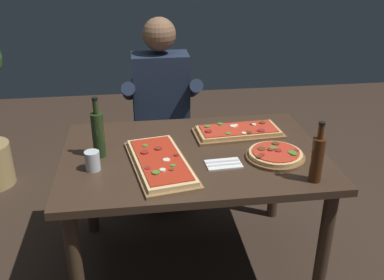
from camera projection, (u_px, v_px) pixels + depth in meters
The scene contains 11 objects.
ground_plane at pixel (193, 260), 2.63m from camera, with size 6.40×6.40×0.00m, color #38281E.
dining_table at pixel (193, 168), 2.36m from camera, with size 1.40×0.96×0.74m.
pizza_rectangular_front at pixel (238, 132), 2.52m from camera, with size 0.53×0.27×0.05m.
pizza_rectangular_left at pixel (160, 162), 2.17m from camera, with size 0.37×0.63×0.05m.
pizza_round_far at pixel (275, 155), 2.25m from camera, with size 0.31×0.31×0.05m.
wine_bottle_dark at pixel (98, 133), 2.23m from camera, with size 0.06×0.06×0.33m.
oil_bottle_amber at pixel (317, 158), 2.00m from camera, with size 0.06×0.06×0.30m.
tumbler_near_camera at pixel (92, 161), 2.13m from camera, with size 0.07×0.07×0.10m.
napkin_cutlery_set at pixel (224, 164), 2.19m from camera, with size 0.19×0.12×0.01m.
diner_chair at pixel (162, 132), 3.18m from camera, with size 0.44×0.44×0.87m.
seated_diner at pixel (162, 105), 2.96m from camera, with size 0.53×0.41×1.33m.
Camera 1 is at (-0.29, -2.05, 1.79)m, focal length 40.30 mm.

